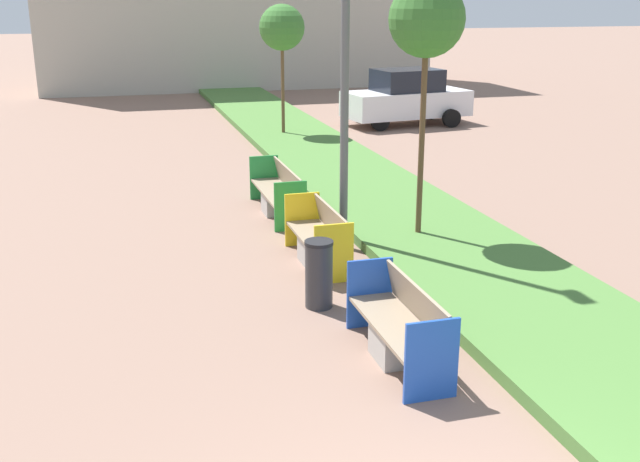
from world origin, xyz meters
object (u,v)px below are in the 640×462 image
bench_yellow_frame (319,241)px  bench_green_frame (278,195)px  litter_bin (319,274)px  sapling_tree_near (427,21)px  parked_car_distant (407,98)px  sapling_tree_far (282,28)px  bench_blue_frame (400,331)px

bench_yellow_frame → bench_green_frame: size_ratio=0.79×
litter_bin → sapling_tree_near: (2.50, 2.34, 3.31)m
bench_yellow_frame → parked_car_distant: size_ratio=0.44×
sapling_tree_far → parked_car_distant: bearing=15.9°
sapling_tree_near → parked_car_distant: bearing=68.9°
parked_car_distant → bench_yellow_frame: bearing=-125.6°
sapling_tree_far → sapling_tree_near: bearing=-90.0°
litter_bin → sapling_tree_near: size_ratio=0.22×
bench_blue_frame → sapling_tree_far: 15.09m
bench_green_frame → litter_bin: 4.81m
bench_blue_frame → sapling_tree_near: size_ratio=0.45×
parked_car_distant → bench_green_frame: bearing=-132.7°
sapling_tree_near → sapling_tree_far: sapling_tree_near is taller
bench_green_frame → bench_blue_frame: bearing=-90.0°
sapling_tree_near → sapling_tree_far: bearing=90.0°
bench_yellow_frame → litter_bin: bearing=-105.8°
bench_yellow_frame → bench_green_frame: (0.01, 3.02, 0.01)m
litter_bin → parked_car_distant: 15.83m
bench_blue_frame → sapling_tree_near: 5.74m
litter_bin → parked_car_distant: bearing=63.5°
bench_yellow_frame → litter_bin: (-0.50, -1.76, 0.13)m
bench_green_frame → sapling_tree_far: size_ratio=0.62×
bench_green_frame → bench_yellow_frame: bearing=-90.1°
bench_yellow_frame → sapling_tree_near: size_ratio=0.43×
bench_blue_frame → bench_yellow_frame: size_ratio=1.04×
litter_bin → parked_car_distant: size_ratio=0.22×
bench_blue_frame → sapling_tree_near: (2.00, 4.14, 3.44)m
litter_bin → sapling_tree_near: 4.76m
bench_blue_frame → parked_car_distant: size_ratio=0.46×
sapling_tree_near → bench_yellow_frame: bearing=-164.0°
litter_bin → bench_yellow_frame: bearing=74.2°
bench_yellow_frame → parked_car_distant: (6.56, 12.40, 0.55)m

